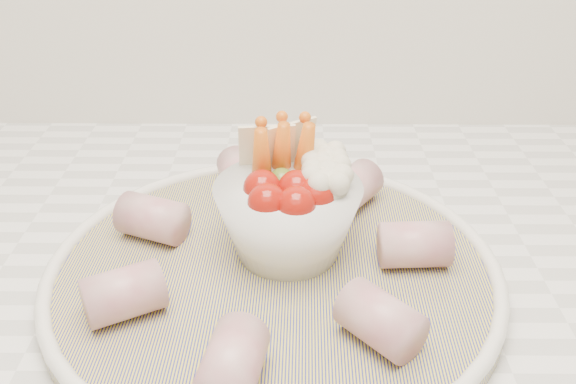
{
  "coord_description": "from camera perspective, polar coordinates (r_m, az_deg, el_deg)",
  "views": [
    {
      "loc": [
        0.08,
        1.01,
        1.24
      ],
      "look_at": [
        0.07,
        1.45,
        0.99
      ],
      "focal_mm": 40.0,
      "sensor_mm": 36.0,
      "label": 1
    }
  ],
  "objects": [
    {
      "name": "veggie_bowl",
      "position": [
        0.52,
        0.3,
        -1.42
      ],
      "size": [
        0.12,
        0.12,
        0.11
      ],
      "color": "white",
      "rests_on": "serving_platter"
    },
    {
      "name": "cured_meat_rolls",
      "position": [
        0.51,
        -1.46,
        -4.98
      ],
      "size": [
        0.28,
        0.31,
        0.04
      ],
      "color": "#AC4E5E",
      "rests_on": "serving_platter"
    },
    {
      "name": "serving_platter",
      "position": [
        0.52,
        -1.29,
        -7.05
      ],
      "size": [
        0.37,
        0.37,
        0.02
      ],
      "color": "navy",
      "rests_on": "kitchen_counter"
    }
  ]
}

